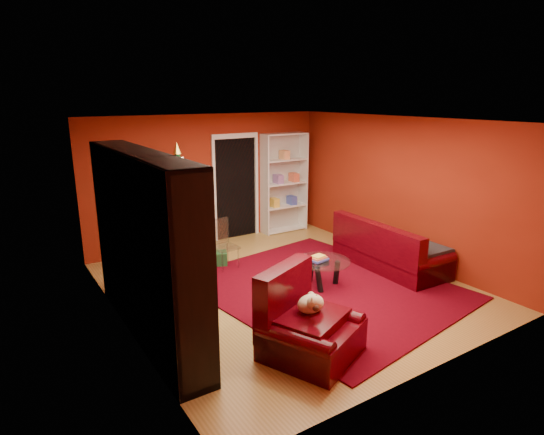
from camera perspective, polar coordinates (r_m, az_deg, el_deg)
floor at (r=7.35m, az=1.71°, el=-8.81°), size 5.00×5.50×0.05m
ceiling at (r=6.72m, az=1.89°, el=12.29°), size 5.00×5.50×0.05m
wall_back at (r=9.29m, az=-7.99°, el=4.73°), size 5.00×0.05×2.60m
wall_left at (r=5.91m, az=-18.81°, el=-1.99°), size 0.05×5.50×2.60m
wall_right at (r=8.57m, az=15.86°, el=3.42°), size 0.05×5.50×2.60m
doorway at (r=9.56m, az=-4.56°, el=3.59°), size 1.06×0.60×2.16m
rug at (r=7.30m, az=6.52°, el=-8.76°), size 3.82×4.29×0.02m
media_unit at (r=5.76m, az=-15.60°, el=-3.60°), size 0.47×3.04×2.33m
christmas_tree at (r=8.26m, az=-11.47°, el=1.55°), size 1.46×1.46×2.18m
gift_box_teal at (r=8.70m, az=-12.19°, el=-3.96°), size 0.42×0.42×0.32m
gift_box_green at (r=8.20m, az=-6.59°, el=-5.15°), size 0.33×0.33×0.26m
gift_box_red at (r=9.16m, az=-11.16°, el=-3.33°), size 0.23×0.23×0.20m
white_bookshelf at (r=9.99m, az=1.55°, el=4.32°), size 1.04×0.39×2.22m
armchair at (r=5.40m, az=5.04°, el=-13.01°), size 1.41×1.41×0.84m
dog at (r=5.37m, az=4.88°, el=-10.74°), size 0.49×0.43×0.27m
sofa at (r=8.23m, az=14.68°, el=-3.19°), size 0.98×2.07×0.88m
coffee_table at (r=7.28m, az=6.32°, el=-6.97°), size 0.99×0.99×0.54m
acrylic_chair at (r=7.95m, az=-5.94°, el=-3.75°), size 0.46×0.49×0.79m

